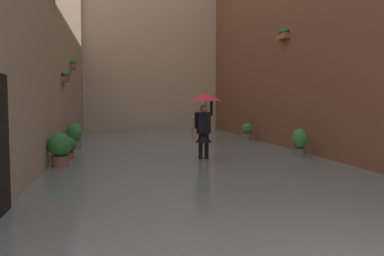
{
  "coord_description": "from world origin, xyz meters",
  "views": [
    {
      "loc": [
        2.23,
        2.96,
        1.79
      ],
      "look_at": [
        -0.15,
        -9.01,
        0.95
      ],
      "focal_mm": 37.21,
      "sensor_mm": 36.0,
      "label": 1
    }
  ],
  "objects_px": {
    "potted_plant_near_right": "(75,136)",
    "potted_plant_far_right": "(66,148)",
    "potted_plant_near_left": "(247,132)",
    "potted_plant_mid_right": "(60,149)",
    "person_wading": "(205,113)",
    "potted_plant_mid_left": "(299,143)"
  },
  "relations": [
    {
      "from": "potted_plant_far_right",
      "to": "potted_plant_near_right",
      "type": "xyz_separation_m",
      "value": [
        -0.01,
        -2.46,
        0.13
      ]
    },
    {
      "from": "potted_plant_near_left",
      "to": "potted_plant_far_right",
      "type": "relative_size",
      "value": 1.1
    },
    {
      "from": "person_wading",
      "to": "potted_plant_near_left",
      "type": "relative_size",
      "value": 2.54
    },
    {
      "from": "potted_plant_near_right",
      "to": "potted_plant_far_right",
      "type": "bearing_deg",
      "value": 89.72
    },
    {
      "from": "potted_plant_mid_left",
      "to": "potted_plant_mid_right",
      "type": "distance_m",
      "value": 7.0
    },
    {
      "from": "person_wading",
      "to": "potted_plant_near_left",
      "type": "height_order",
      "value": "person_wading"
    },
    {
      "from": "potted_plant_near_right",
      "to": "potted_plant_mid_left",
      "type": "bearing_deg",
      "value": 155.07
    },
    {
      "from": "potted_plant_mid_left",
      "to": "potted_plant_near_left",
      "type": "bearing_deg",
      "value": -90.65
    },
    {
      "from": "person_wading",
      "to": "potted_plant_near_right",
      "type": "relative_size",
      "value": 2.02
    },
    {
      "from": "potted_plant_near_left",
      "to": "potted_plant_near_right",
      "type": "height_order",
      "value": "potted_plant_near_right"
    },
    {
      "from": "person_wading",
      "to": "potted_plant_mid_right",
      "type": "height_order",
      "value": "person_wading"
    },
    {
      "from": "potted_plant_near_left",
      "to": "potted_plant_far_right",
      "type": "xyz_separation_m",
      "value": [
        7.03,
        4.28,
        -0.03
      ]
    },
    {
      "from": "potted_plant_mid_left",
      "to": "potted_plant_near_right",
      "type": "xyz_separation_m",
      "value": [
        6.96,
        -3.24,
        0.06
      ]
    },
    {
      "from": "potted_plant_near_left",
      "to": "potted_plant_mid_right",
      "type": "height_order",
      "value": "potted_plant_mid_right"
    },
    {
      "from": "potted_plant_far_right",
      "to": "potted_plant_mid_right",
      "type": "bearing_deg",
      "value": 89.8
    },
    {
      "from": "potted_plant_mid_left",
      "to": "potted_plant_near_left",
      "type": "distance_m",
      "value": 5.06
    },
    {
      "from": "potted_plant_near_left",
      "to": "potted_plant_far_right",
      "type": "distance_m",
      "value": 8.23
    },
    {
      "from": "person_wading",
      "to": "potted_plant_far_right",
      "type": "distance_m",
      "value": 4.18
    },
    {
      "from": "person_wading",
      "to": "potted_plant_mid_right",
      "type": "relative_size",
      "value": 2.16
    },
    {
      "from": "potted_plant_far_right",
      "to": "potted_plant_near_right",
      "type": "height_order",
      "value": "potted_plant_near_right"
    },
    {
      "from": "potted_plant_mid_left",
      "to": "potted_plant_near_right",
      "type": "distance_m",
      "value": 7.68
    },
    {
      "from": "person_wading",
      "to": "potted_plant_mid_right",
      "type": "xyz_separation_m",
      "value": [
        3.99,
        0.65,
        -0.88
      ]
    }
  ]
}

